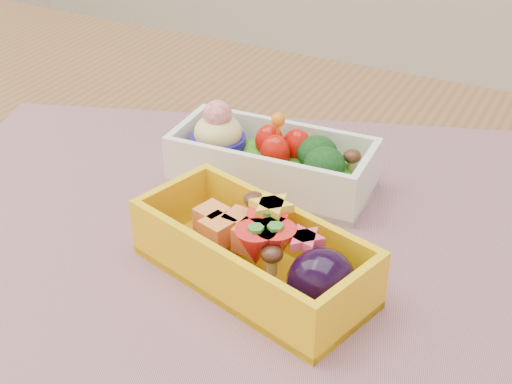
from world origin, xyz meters
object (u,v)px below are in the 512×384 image
at_px(placemat, 245,234).
at_px(bento_yellow, 257,253).
at_px(table, 187,325).
at_px(bento_white, 271,161).

height_order(placemat, bento_yellow, bento_yellow).
xyz_separation_m(table, placemat, (0.05, 0.02, 0.10)).
bearing_deg(placemat, bento_yellow, -53.82).
distance_m(placemat, bento_yellow, 0.07).
bearing_deg(bento_yellow, placemat, 142.21).
relative_size(table, bento_white, 6.85).
height_order(table, bento_yellow, bento_yellow).
bearing_deg(table, bento_white, 70.03).
relative_size(table, placemat, 2.20).
bearing_deg(bento_white, placemat, -82.58).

